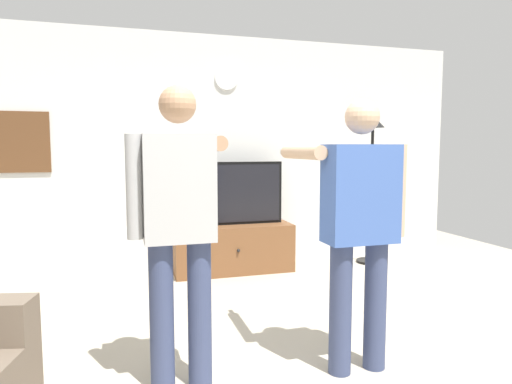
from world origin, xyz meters
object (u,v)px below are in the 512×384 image
at_px(television, 232,193).
at_px(floor_lamp, 372,158).
at_px(person_standing_nearer_lamp, 179,220).
at_px(person_standing_nearer_couch, 359,219).
at_px(framed_picture, 18,142).
at_px(tv_stand, 233,248).
at_px(wall_clock, 226,78).

bearing_deg(television, floor_lamp, -4.05).
distance_m(floor_lamp, person_standing_nearer_lamp, 3.47).
relative_size(person_standing_nearer_lamp, person_standing_nearer_couch, 1.03).
height_order(framed_picture, floor_lamp, floor_lamp).
xyz_separation_m(tv_stand, wall_clock, (0.00, 0.29, 1.94)).
distance_m(tv_stand, floor_lamp, 1.99).
distance_m(wall_clock, person_standing_nearer_lamp, 3.03).
relative_size(framed_picture, person_standing_nearer_couch, 0.37).
xyz_separation_m(wall_clock, person_standing_nearer_couch, (0.20, -2.74, -1.24)).
xyz_separation_m(wall_clock, framed_picture, (-2.21, 0.00, -0.74)).
bearing_deg(television, wall_clock, 90.00).
distance_m(person_standing_nearer_lamp, person_standing_nearer_couch, 1.10).
distance_m(tv_stand, person_standing_nearer_lamp, 2.61).
xyz_separation_m(television, wall_clock, (-0.00, 0.24, 1.32)).
xyz_separation_m(wall_clock, floor_lamp, (1.71, -0.36, -0.93)).
bearing_deg(tv_stand, framed_picture, 172.40).
relative_size(tv_stand, television, 1.15).
bearing_deg(tv_stand, floor_lamp, -2.50).
relative_size(tv_stand, person_standing_nearer_lamp, 0.77).
bearing_deg(person_standing_nearer_couch, floor_lamp, 57.47).
relative_size(wall_clock, floor_lamp, 0.15).
distance_m(tv_stand, person_standing_nearer_couch, 2.56).
bearing_deg(tv_stand, wall_clock, 90.00).
height_order(television, framed_picture, framed_picture).
relative_size(tv_stand, wall_clock, 5.04).
height_order(wall_clock, person_standing_nearer_lamp, wall_clock).
bearing_deg(person_standing_nearer_couch, tv_stand, 94.61).
xyz_separation_m(framed_picture, person_standing_nearer_lamp, (1.31, -2.63, -0.48)).
bearing_deg(floor_lamp, tv_stand, 177.50).
bearing_deg(floor_lamp, person_standing_nearer_couch, -122.53).
bearing_deg(television, person_standing_nearer_lamp, -110.58).
bearing_deg(floor_lamp, person_standing_nearer_lamp, -139.06).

